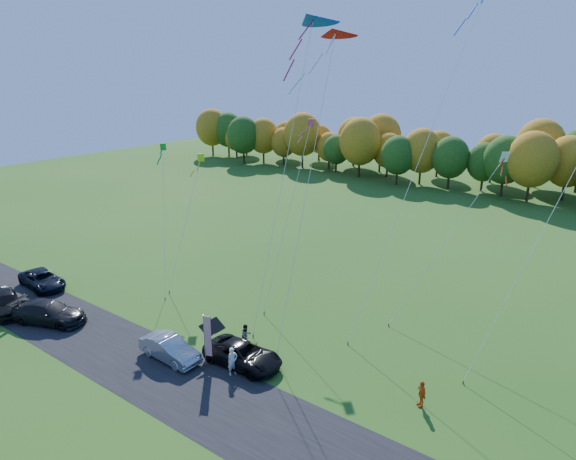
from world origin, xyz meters
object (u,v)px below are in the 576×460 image
Objects in this scene: person_east at (421,393)px; feather_flag at (207,336)px; black_suv at (243,354)px; silver_sedan at (170,349)px.

feather_flag reaches higher than person_east.
person_east reaches higher than black_suv.
feather_flag is at bearing 132.03° from black_suv.
silver_sedan is at bearing 116.66° from black_suv.
black_suv is 1.46× the size of feather_flag.
black_suv is at bearing -121.31° from person_east.
silver_sedan is at bearing -117.05° from person_east.
black_suv is at bearing 44.16° from feather_flag.
silver_sedan is 1.24× the size of feather_flag.
silver_sedan is 15.54m from person_east.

